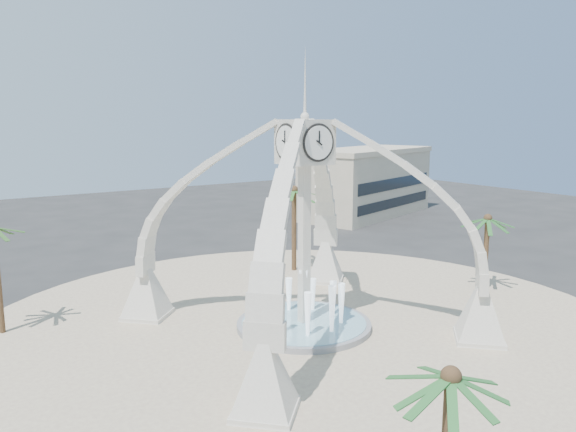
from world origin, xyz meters
TOP-DOWN VIEW (x-y plane):
  - ground at (0.00, 0.00)m, footprint 140.00×140.00m
  - plaza at (0.00, 0.00)m, footprint 40.00×40.00m
  - clock_tower at (-0.00, -0.00)m, footprint 17.94×17.94m
  - fountain at (0.00, 0.00)m, footprint 8.00×8.00m
  - building_ne at (30.00, 28.00)m, footprint 21.87×14.17m
  - palm_east at (15.04, -1.35)m, footprint 4.62×4.62m
  - palm_north at (6.83, 10.96)m, footprint 5.38×5.38m
  - palm_south at (-7.00, -16.58)m, footprint 4.23×4.23m

SIDE VIEW (x-z plane):
  - ground at x=0.00m, z-range 0.00..0.00m
  - plaza at x=0.00m, z-range 0.00..0.06m
  - fountain at x=0.00m, z-range -1.52..2.10m
  - building_ne at x=30.00m, z-range 0.01..8.61m
  - palm_east at x=15.04m, z-range 2.26..8.36m
  - palm_south at x=-7.00m, z-range 2.31..8.49m
  - clock_tower at x=0.00m, z-range -1.66..14.64m
  - palm_north at x=6.83m, z-range 2.85..10.33m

